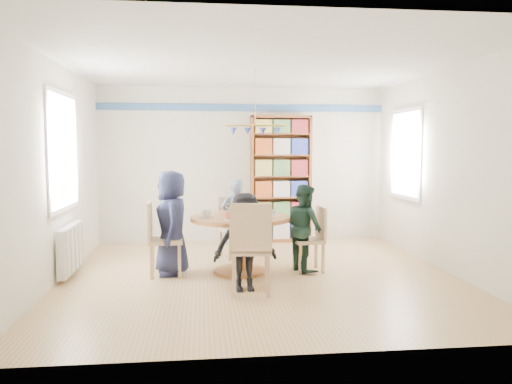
{
  "coord_description": "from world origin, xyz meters",
  "views": [
    {
      "loc": [
        -0.73,
        -6.28,
        1.64
      ],
      "look_at": [
        0.0,
        0.4,
        1.05
      ],
      "focal_mm": 35.0,
      "sensor_mm": 36.0,
      "label": 1
    }
  ],
  "objects": [
    {
      "name": "person_near",
      "position": [
        -0.25,
        -0.67,
        0.57
      ],
      "size": [
        0.77,
        0.5,
        1.13
      ],
      "primitive_type": "imported",
      "rotation": [
        0.0,
        0.0,
        0.11
      ],
      "color": "black",
      "rests_on": "ground"
    },
    {
      "name": "chair_left",
      "position": [
        -1.28,
        0.14,
        0.53
      ],
      "size": [
        0.44,
        0.44,
        0.96
      ],
      "color": "#D5B483",
      "rests_on": "ground"
    },
    {
      "name": "chair_far",
      "position": [
        -0.27,
        1.18,
        0.5
      ],
      "size": [
        0.52,
        0.52,
        0.91
      ],
      "color": "#D5B483",
      "rests_on": "ground"
    },
    {
      "name": "person_right",
      "position": [
        0.64,
        0.21,
        0.58
      ],
      "size": [
        0.59,
        0.67,
        1.17
      ],
      "primitive_type": "imported",
      "rotation": [
        0.0,
        0.0,
        1.87
      ],
      "color": "#162D23",
      "rests_on": "ground"
    },
    {
      "name": "radiator",
      "position": [
        -2.42,
        0.3,
        0.35
      ],
      "size": [
        0.12,
        1.0,
        0.6
      ],
      "color": "silver",
      "rests_on": "ground"
    },
    {
      "name": "chair_right",
      "position": [
        0.76,
        0.19,
        0.47
      ],
      "size": [
        0.41,
        0.41,
        0.86
      ],
      "color": "#D5B483",
      "rests_on": "ground"
    },
    {
      "name": "tableware",
      "position": [
        -0.26,
        0.21,
        0.81
      ],
      "size": [
        1.05,
        1.05,
        0.28
      ],
      "color": "white",
      "rests_on": "dining_table"
    },
    {
      "name": "room_shell",
      "position": [
        -0.26,
        0.87,
        1.65
      ],
      "size": [
        5.0,
        5.0,
        5.0
      ],
      "color": "white",
      "rests_on": "ground"
    },
    {
      "name": "ground",
      "position": [
        0.0,
        0.0,
        0.0
      ],
      "size": [
        5.0,
        5.0,
        0.0
      ],
      "primitive_type": "plane",
      "color": "tan"
    },
    {
      "name": "bookshelf",
      "position": [
        0.65,
        2.34,
        1.08
      ],
      "size": [
        1.05,
        0.31,
        2.2
      ],
      "color": "brown",
      "rests_on": "ground"
    },
    {
      "name": "person_far",
      "position": [
        -0.24,
        1.13,
        0.59
      ],
      "size": [
        0.49,
        0.39,
        1.19
      ],
      "primitive_type": "imported",
      "rotation": [
        0.0,
        0.0,
        3.42
      ],
      "color": "gray",
      "rests_on": "ground"
    },
    {
      "name": "person_left",
      "position": [
        -1.12,
        0.19,
        0.68
      ],
      "size": [
        0.51,
        0.71,
        1.36
      ],
      "primitive_type": "imported",
      "rotation": [
        0.0,
        0.0,
        -1.44
      ],
      "color": "#1A1E3A",
      "rests_on": "ground"
    },
    {
      "name": "dining_table",
      "position": [
        -0.23,
        0.19,
        0.56
      ],
      "size": [
        1.3,
        1.3,
        0.75
      ],
      "color": "#915C2F",
      "rests_on": "ground"
    },
    {
      "name": "chair_near",
      "position": [
        -0.19,
        -0.83,
        0.57
      ],
      "size": [
        0.5,
        0.5,
        1.04
      ],
      "color": "#D5B483",
      "rests_on": "ground"
    }
  ]
}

